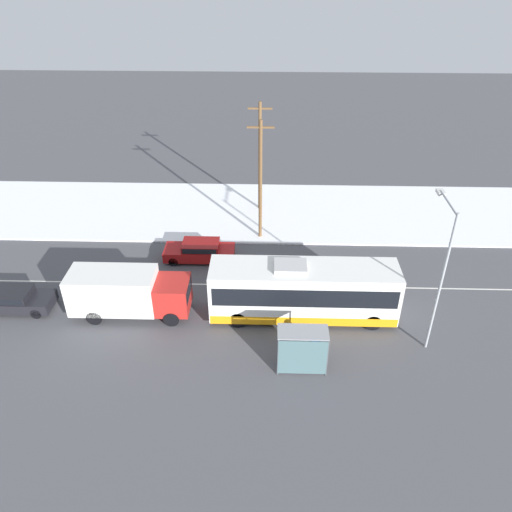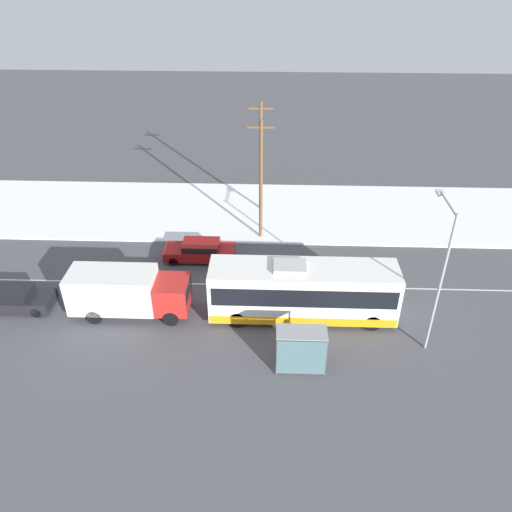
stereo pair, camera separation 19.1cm
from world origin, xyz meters
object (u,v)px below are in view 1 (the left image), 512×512
(bus_shelter, at_px, (303,346))
(utility_pole_snowlot, at_px, (260,156))
(city_bus, at_px, (303,291))
(box_truck, at_px, (127,292))
(sedan_car, at_px, (200,250))
(streetlamp, at_px, (441,262))
(utility_pole_roadside, at_px, (260,180))
(pedestrian_at_stop, at_px, (315,340))
(parked_car_near_truck, at_px, (12,299))

(bus_shelter, bearing_deg, utility_pole_snowlot, 98.11)
(city_bus, xyz_separation_m, box_truck, (-10.09, -0.14, -0.16))
(sedan_car, distance_m, utility_pole_snowlot, 9.41)
(city_bus, distance_m, streetlamp, 7.64)
(sedan_car, height_order, utility_pole_roadside, utility_pole_roadside)
(bus_shelter, distance_m, utility_pole_snowlot, 18.34)
(utility_pole_snowlot, bearing_deg, sedan_car, -116.69)
(city_bus, bearing_deg, bus_shelter, -93.18)
(pedestrian_at_stop, relative_size, streetlamp, 0.20)
(city_bus, height_order, bus_shelter, city_bus)
(city_bus, height_order, parked_car_near_truck, city_bus)
(sedan_car, xyz_separation_m, streetlamp, (13.24, -7.68, 4.36))
(city_bus, xyz_separation_m, utility_pole_roadside, (-2.65, 8.90, 2.86))
(parked_car_near_truck, relative_size, utility_pole_roadside, 0.52)
(streetlamp, relative_size, utility_pole_roadside, 0.93)
(utility_pole_roadside, xyz_separation_m, utility_pole_snowlot, (-0.15, 4.55, -0.05))
(sedan_car, xyz_separation_m, utility_pole_roadside, (4.02, 3.15, 3.82))
(city_bus, bearing_deg, utility_pole_roadside, 106.61)
(parked_car_near_truck, bearing_deg, pedestrian_at_stop, -10.67)
(box_truck, bearing_deg, city_bus, 0.77)
(pedestrian_at_stop, height_order, utility_pole_roadside, utility_pole_roadside)
(utility_pole_roadside, bearing_deg, city_bus, -73.39)
(city_bus, height_order, utility_pole_roadside, utility_pole_roadside)
(box_truck, relative_size, bus_shelter, 2.72)
(box_truck, bearing_deg, utility_pole_roadside, 50.55)
(utility_pole_roadside, relative_size, utility_pole_snowlot, 1.01)
(parked_car_near_truck, bearing_deg, streetlamp, -4.79)
(pedestrian_at_stop, bearing_deg, utility_pole_snowlot, 101.19)
(city_bus, relative_size, streetlamp, 1.30)
(sedan_car, bearing_deg, city_bus, 139.29)
(sedan_car, relative_size, bus_shelter, 1.89)
(parked_car_near_truck, distance_m, utility_pole_roadside, 17.33)
(city_bus, bearing_deg, utility_pole_snowlot, 101.78)
(city_bus, bearing_deg, sedan_car, 139.29)
(parked_car_near_truck, distance_m, pedestrian_at_stop, 17.86)
(pedestrian_at_stop, relative_size, bus_shelter, 0.64)
(bus_shelter, relative_size, utility_pole_snowlot, 0.29)
(city_bus, relative_size, utility_pole_roadside, 1.20)
(parked_car_near_truck, relative_size, utility_pole_snowlot, 0.53)
(streetlamp, distance_m, utility_pole_roadside, 14.23)
(box_truck, distance_m, bus_shelter, 10.76)
(pedestrian_at_stop, xyz_separation_m, utility_pole_snowlot, (-3.30, 16.70, 3.54))
(city_bus, distance_m, bus_shelter, 4.50)
(parked_car_near_truck, bearing_deg, utility_pole_roadside, 31.59)
(streetlamp, height_order, utility_pole_snowlot, utility_pole_snowlot)
(box_truck, xyz_separation_m, bus_shelter, (9.84, -4.36, 0.11))
(sedan_car, bearing_deg, utility_pole_snowlot, -116.69)
(parked_car_near_truck, distance_m, bus_shelter, 17.42)
(bus_shelter, bearing_deg, city_bus, 86.82)
(pedestrian_at_stop, distance_m, utility_pole_roadside, 13.06)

